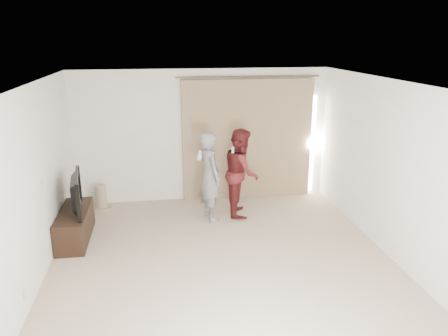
{
  "coord_description": "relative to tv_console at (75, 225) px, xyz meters",
  "views": [
    {
      "loc": [
        -0.87,
        -5.63,
        3.19
      ],
      "look_at": [
        0.19,
        1.2,
        1.09
      ],
      "focal_mm": 35.0,
      "sensor_mm": 36.0,
      "label": 1
    }
  ],
  "objects": [
    {
      "name": "floor",
      "position": [
        2.27,
        -1.16,
        -0.25
      ],
      "size": [
        5.5,
        5.5,
        0.0
      ],
      "primitive_type": "plane",
      "color": "tan",
      "rests_on": "ground"
    },
    {
      "name": "wall_back",
      "position": [
        2.27,
        1.59,
        1.05
      ],
      "size": [
        5.0,
        0.04,
        2.6
      ],
      "primitive_type": "cube",
      "color": "white",
      "rests_on": "ground"
    },
    {
      "name": "wall_left",
      "position": [
        -0.23,
        -1.16,
        1.05
      ],
      "size": [
        0.04,
        5.5,
        2.6
      ],
      "color": "white",
      "rests_on": "ground"
    },
    {
      "name": "ceiling",
      "position": [
        2.27,
        -1.16,
        2.35
      ],
      "size": [
        5.0,
        5.5,
        0.01
      ],
      "primitive_type": "cube",
      "color": "white",
      "rests_on": "wall_back"
    },
    {
      "name": "curtain",
      "position": [
        3.18,
        1.52,
        0.96
      ],
      "size": [
        2.8,
        0.11,
        2.46
      ],
      "color": "#9D8260",
      "rests_on": "ground"
    },
    {
      "name": "tv_console",
      "position": [
        0.0,
        0.0,
        0.0
      ],
      "size": [
        0.45,
        1.29,
        0.5
      ],
      "primitive_type": "cube",
      "color": "black",
      "rests_on": "ground"
    },
    {
      "name": "tv",
      "position": [
        0.0,
        0.0,
        0.55
      ],
      "size": [
        0.29,
        1.07,
        0.61
      ],
      "primitive_type": "imported",
      "rotation": [
        0.0,
        0.0,
        1.71
      ],
      "color": "black",
      "rests_on": "tv_console"
    },
    {
      "name": "scratching_post",
      "position": [
        0.27,
        1.22,
        -0.05
      ],
      "size": [
        0.38,
        0.38,
        0.5
      ],
      "color": "tan",
      "rests_on": "ground"
    },
    {
      "name": "person_man",
      "position": [
        2.28,
        0.51,
        0.56
      ],
      "size": [
        0.54,
        0.67,
        1.61
      ],
      "color": "slate",
      "rests_on": "ground"
    },
    {
      "name": "person_woman",
      "position": [
        2.88,
        0.67,
        0.56
      ],
      "size": [
        0.71,
        0.86,
        1.61
      ],
      "color": "#53181A",
      "rests_on": "ground"
    }
  ]
}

